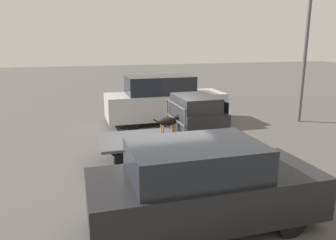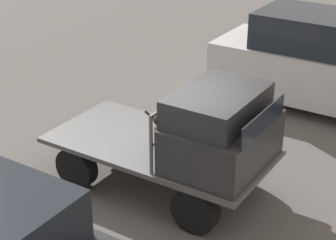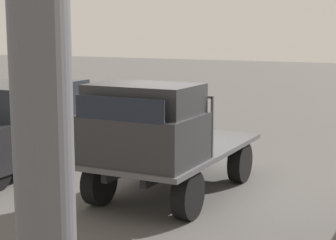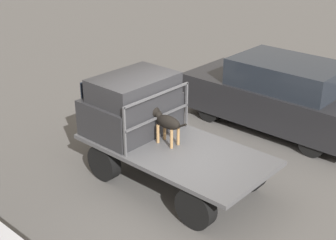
% 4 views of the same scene
% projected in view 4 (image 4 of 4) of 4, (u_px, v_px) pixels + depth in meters
% --- Properties ---
extents(ground_plane, '(80.00, 80.00, 0.00)m').
position_uv_depth(ground_plane, '(174.00, 183.00, 9.27)').
color(ground_plane, '#514F4C').
extents(flatbed_truck, '(3.76, 1.90, 0.81)m').
position_uv_depth(flatbed_truck, '(174.00, 157.00, 9.03)').
color(flatbed_truck, black).
rests_on(flatbed_truck, ground).
extents(truck_cab, '(1.32, 1.78, 1.19)m').
position_uv_depth(truck_cab, '(132.00, 105.00, 9.39)').
color(truck_cab, '#28282B').
rests_on(truck_cab, flatbed_truck).
extents(truck_headboard, '(0.04, 1.78, 0.98)m').
position_uv_depth(truck_headboard, '(158.00, 110.00, 8.94)').
color(truck_headboard, '#4C4C4F').
rests_on(truck_headboard, flatbed_truck).
extents(dog, '(0.94, 0.26, 0.71)m').
position_uv_depth(dog, '(165.00, 121.00, 8.93)').
color(dog, '#9E7547').
rests_on(dog, flatbed_truck).
extents(parked_sedan, '(4.53, 1.88, 1.75)m').
position_uv_depth(parked_sedan, '(279.00, 95.00, 11.31)').
color(parked_sedan, black).
rests_on(parked_sedan, ground).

